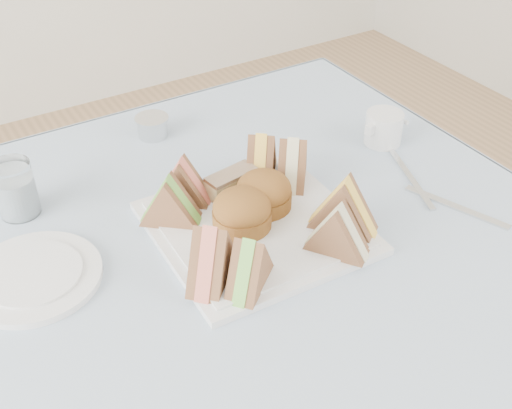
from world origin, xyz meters
TOP-DOWN VIEW (x-y plane):
  - tablecloth at (0.00, 0.00)m, footprint 1.02×1.02m
  - serving_plate at (0.05, 0.05)m, footprint 0.30×0.30m
  - sandwich_fl_a at (-0.06, -0.02)m, footprint 0.10×0.10m
  - sandwich_fl_b at (-0.03, -0.05)m, footprint 0.10×0.09m
  - sandwich_fr_a at (0.15, -0.02)m, footprint 0.10×0.11m
  - sandwich_fr_b at (0.12, -0.06)m, footprint 0.09×0.10m
  - sandwich_bl_a at (-0.06, 0.13)m, footprint 0.10×0.09m
  - sandwich_bl_b at (-0.02, 0.16)m, footprint 0.10×0.09m
  - sandwich_br_a at (0.16, 0.12)m, footprint 0.09×0.10m
  - sandwich_br_b at (0.12, 0.16)m, footprint 0.09×0.10m
  - scone_left at (0.03, 0.06)m, footprint 0.09×0.09m
  - scone_right at (0.08, 0.08)m, footprint 0.10×0.10m
  - pastry_slice at (0.06, 0.14)m, footprint 0.09×0.05m
  - side_plate at (-0.27, 0.12)m, footprint 0.24×0.24m
  - water_glass at (-0.25, 0.28)m, footprint 0.08×0.08m
  - tea_strainer at (0.03, 0.39)m, footprint 0.07×0.07m
  - knife at (0.35, -0.07)m, footprint 0.07×0.17m
  - fork at (0.35, 0.04)m, footprint 0.07×0.18m
  - creamer_jug at (0.38, 0.15)m, footprint 0.08×0.08m

SIDE VIEW (x-z plane):
  - tablecloth at x=0.00m, z-range 0.74..0.75m
  - knife at x=0.35m, z-range 0.75..0.75m
  - fork at x=0.35m, z-range 0.75..0.75m
  - side_plate at x=-0.27m, z-range 0.75..0.76m
  - serving_plate at x=0.05m, z-range 0.75..0.76m
  - tea_strainer at x=0.03m, z-range 0.75..0.78m
  - creamer_jug at x=0.38m, z-range 0.75..0.81m
  - pastry_slice at x=0.06m, z-range 0.76..0.80m
  - scone_right at x=0.08m, z-range 0.76..0.82m
  - scone_left at x=0.03m, z-range 0.76..0.82m
  - water_glass at x=-0.25m, z-range 0.75..0.84m
  - sandwich_fl_b at x=-0.03m, z-range 0.76..0.84m
  - sandwich_bl_b at x=-0.02m, z-range 0.76..0.84m
  - sandwich_fr_b at x=0.12m, z-range 0.76..0.84m
  - sandwich_bl_a at x=-0.06m, z-range 0.76..0.84m
  - sandwich_br_b at x=0.12m, z-range 0.76..0.84m
  - sandwich_br_a at x=0.16m, z-range 0.76..0.84m
  - sandwich_fl_a at x=-0.06m, z-range 0.76..0.85m
  - sandwich_fr_a at x=0.15m, z-range 0.76..0.85m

